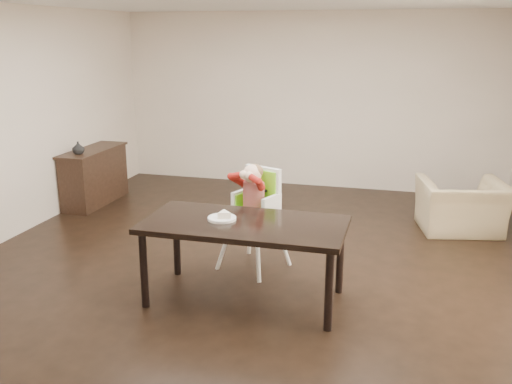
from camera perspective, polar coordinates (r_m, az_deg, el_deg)
The scene contains 8 objects.
ground at distance 6.02m, azimuth -0.66°, elevation -7.57°, with size 7.00×7.00×0.00m, color black.
room_walls at distance 5.55m, azimuth -0.72°, elevation 10.31°, with size 6.02×7.02×2.71m.
dining_table at distance 5.10m, azimuth -1.16°, elevation -3.85°, with size 1.80×0.90×0.75m.
high_chair at distance 5.79m, azimuth -0.09°, elevation -0.30°, with size 0.60×0.60×1.11m.
plate at distance 5.13m, azimuth -3.35°, elevation -2.50°, with size 0.29×0.29×0.07m.
armchair at distance 7.38m, azimuth 19.92°, elevation -0.57°, with size 0.98×0.64×0.86m, color tan.
sideboard at distance 8.46m, azimuth -15.85°, elevation 1.54°, with size 0.44×1.26×0.79m.
vase at distance 8.07m, azimuth -17.35°, elevation 4.21°, with size 0.16×0.17×0.16m, color #99999E.
Camera 1 is at (1.51, -5.32, 2.37)m, focal length 40.00 mm.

